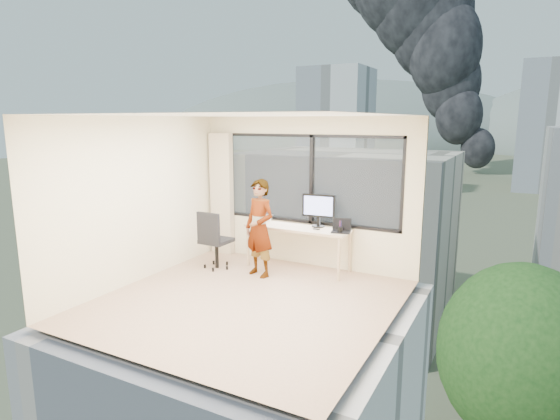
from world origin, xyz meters
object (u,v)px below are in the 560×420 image
Objects in this scene: handbag at (345,224)px; monitor at (318,210)px; laptop at (341,226)px; game_console at (264,217)px; person at (260,228)px; chair at (216,239)px; desk at (298,248)px.

monitor is at bearing -156.98° from handbag.
game_console is at bearing 156.47° from laptop.
game_console is (-0.40, 0.85, -0.02)m from person.
chair is 1.83m from monitor.
handbag is at bearing -16.16° from game_console.
desk is at bearing 27.74° from chair.
monitor is 1.14m from game_console.
laptop is (0.80, -0.06, 0.47)m from desk.
game_console is at bearing 163.63° from desk.
desk is 1.42m from chair.
person is at bearing -80.09° from game_console.
person reaches higher than handbag.
handbag reaches higher than desk.
chair is at bearing -153.69° from desk.
monitor reaches higher than desk.
person reaches higher than game_console.
chair is 0.65× the size of person.
laptop is 0.27m from handbag.
desk is at bearing -160.82° from monitor.
laptop is at bearing -4.25° from desk.
desk is 0.92m from handbag.
person reaches higher than laptop.
person is at bearing -168.29° from laptop.
person is 0.94m from game_console.
chair reaches higher than desk.
handbag is at bearing 23.77° from chair.
desk is at bearing 162.65° from laptop.
chair is at bearing -159.85° from monitor.
person is 1.07m from monitor.
monitor is at bearing 27.50° from chair.
monitor is 0.49m from handbag.
chair is (-1.26, -0.62, 0.14)m from desk.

